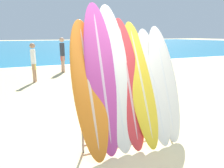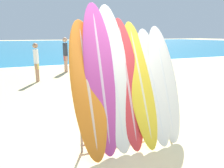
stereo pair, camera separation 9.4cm
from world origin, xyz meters
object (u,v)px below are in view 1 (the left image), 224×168
(surfboard_slot_0, at_px, (89,87))
(person_far_left, at_px, (62,53))
(person_mid_beach, at_px, (93,53))
(surfboard_slot_4, at_px, (141,82))
(surfboard_rack, at_px, (130,117))
(surfboard_slot_5, at_px, (153,85))
(surfboard_slot_1, at_px, (102,77))
(surfboard_slot_3, at_px, (128,82))
(surfboard_slot_6, at_px, (164,82))
(person_near_water, at_px, (33,61))
(surfboard_slot_2, at_px, (115,76))

(surfboard_slot_0, height_order, person_far_left, surfboard_slot_0)
(person_mid_beach, bearing_deg, surfboard_slot_4, -48.23)
(surfboard_rack, xyz_separation_m, surfboard_slot_5, (0.51, 0.03, 0.55))
(surfboard_slot_4, bearing_deg, surfboard_slot_1, 177.62)
(surfboard_slot_3, distance_m, surfboard_slot_6, 0.77)
(surfboard_rack, distance_m, surfboard_slot_0, 0.97)
(surfboard_slot_1, height_order, person_far_left, surfboard_slot_1)
(surfboard_slot_0, relative_size, surfboard_slot_3, 0.98)
(surfboard_slot_1, xyz_separation_m, person_mid_beach, (2.50, 7.66, -0.29))
(surfboard_slot_5, height_order, person_near_water, surfboard_slot_5)
(surfboard_slot_1, distance_m, surfboard_slot_4, 0.76)
(surfboard_rack, bearing_deg, surfboard_slot_4, 12.91)
(surfboard_slot_0, xyz_separation_m, person_near_water, (-0.38, 6.19, -0.23))
(surfboard_slot_1, height_order, surfboard_slot_2, surfboard_slot_1)
(surfboard_rack, relative_size, person_near_water, 1.13)
(surfboard_rack, relative_size, surfboard_slot_1, 0.73)
(surfboard_slot_0, xyz_separation_m, surfboard_slot_1, (0.24, 0.03, 0.14))
(surfboard_slot_6, bearing_deg, surfboard_slot_4, 177.52)
(surfboard_rack, relative_size, surfboard_slot_3, 0.80)
(surfboard_slot_1, distance_m, surfboard_slot_2, 0.25)
(person_far_left, bearing_deg, surfboard_slot_0, -16.15)
(surfboard_slot_5, height_order, person_far_left, surfboard_slot_5)
(person_far_left, bearing_deg, person_near_water, -46.47)
(person_near_water, bearing_deg, surfboard_slot_6, 35.88)
(surfboard_rack, height_order, surfboard_slot_1, surfboard_slot_1)
(surfboard_slot_2, bearing_deg, person_far_left, 84.90)
(surfboard_slot_0, relative_size, surfboard_slot_2, 0.89)
(surfboard_slot_5, bearing_deg, person_far_left, 90.23)
(person_far_left, bearing_deg, surfboard_slot_1, -14.51)
(surfboard_rack, bearing_deg, person_far_left, 86.72)
(surfboard_slot_0, distance_m, surfboard_slot_1, 0.28)
(surfboard_slot_0, bearing_deg, person_far_left, 81.52)
(person_mid_beach, height_order, person_far_left, person_far_left)
(surfboard_slot_5, relative_size, person_far_left, 1.15)
(surfboard_slot_4, distance_m, person_far_left, 8.17)
(surfboard_slot_0, distance_m, surfboard_slot_6, 1.50)
(surfboard_slot_2, relative_size, person_mid_beach, 1.40)
(person_near_water, bearing_deg, surfboard_slot_5, 33.77)
(surfboard_rack, xyz_separation_m, person_near_water, (-1.12, 6.24, 0.39))
(surfboard_slot_2, bearing_deg, surfboard_rack, -20.72)
(surfboard_slot_1, bearing_deg, surfboard_slot_6, -2.42)
(person_near_water, height_order, person_far_left, person_far_left)
(surfboard_slot_2, bearing_deg, surfboard_slot_5, -4.79)
(surfboard_slot_0, bearing_deg, surfboard_slot_1, 6.95)
(surfboard_slot_0, distance_m, surfboard_slot_2, 0.51)
(person_near_water, distance_m, person_mid_beach, 3.46)
(surfboard_rack, distance_m, surfboard_slot_2, 0.80)
(surfboard_slot_5, xyz_separation_m, person_far_left, (-0.03, 8.19, -0.05))
(surfboard_slot_1, distance_m, surfboard_slot_6, 1.27)
(surfboard_slot_5, relative_size, surfboard_slot_6, 0.98)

